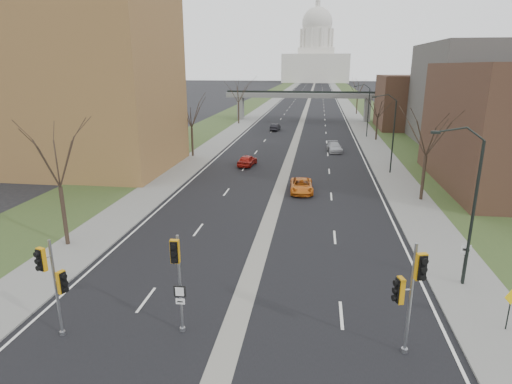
% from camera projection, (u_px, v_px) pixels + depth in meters
% --- Properties ---
extents(ground, '(700.00, 700.00, 0.00)m').
position_uv_depth(ground, '(233.00, 331.00, 19.67)').
color(ground, black).
rests_on(ground, ground).
extents(road_surface, '(20.00, 600.00, 0.01)m').
position_uv_depth(road_surface, '(310.00, 98.00, 162.04)').
color(road_surface, black).
rests_on(road_surface, ground).
extents(median_strip, '(1.20, 600.00, 0.02)m').
position_uv_depth(median_strip, '(310.00, 98.00, 162.04)').
color(median_strip, gray).
rests_on(median_strip, ground).
extents(sidewalk_right, '(4.00, 600.00, 0.12)m').
position_uv_depth(sidewalk_right, '(342.00, 98.00, 160.38)').
color(sidewalk_right, gray).
rests_on(sidewalk_right, ground).
extents(sidewalk_left, '(4.00, 600.00, 0.12)m').
position_uv_depth(sidewalk_left, '(278.00, 98.00, 163.67)').
color(sidewalk_left, gray).
rests_on(sidewalk_left, ground).
extents(grass_verge_right, '(8.00, 600.00, 0.10)m').
position_uv_depth(grass_verge_right, '(358.00, 98.00, 159.56)').
color(grass_verge_right, '#2E431F').
rests_on(grass_verge_right, ground).
extents(grass_verge_left, '(8.00, 600.00, 0.10)m').
position_uv_depth(grass_verge_left, '(263.00, 98.00, 164.50)').
color(grass_verge_left, '#2E431F').
rests_on(grass_verge_left, ground).
extents(apartment_building, '(25.00, 16.00, 22.00)m').
position_uv_depth(apartment_building, '(58.00, 72.00, 48.59)').
color(apartment_building, olive).
rests_on(apartment_building, ground).
extents(commercial_block_mid, '(18.00, 22.00, 15.00)m').
position_uv_depth(commercial_block_mid, '(487.00, 96.00, 63.06)').
color(commercial_block_mid, '#55524E').
rests_on(commercial_block_mid, ground).
extents(commercial_block_far, '(14.00, 14.00, 10.00)m').
position_uv_depth(commercial_block_far, '(416.00, 103.00, 81.67)').
color(commercial_block_far, '#4C3223').
rests_on(commercial_block_far, ground).
extents(pedestrian_bridge, '(34.00, 3.00, 6.45)m').
position_uv_depth(pedestrian_bridge, '(303.00, 98.00, 94.23)').
color(pedestrian_bridge, slate).
rests_on(pedestrian_bridge, ground).
extents(capitol, '(48.00, 42.00, 55.75)m').
position_uv_depth(capitol, '(316.00, 56.00, 318.14)').
color(capitol, silver).
rests_on(capitol, ground).
extents(streetlight_near, '(2.61, 0.20, 8.70)m').
position_uv_depth(streetlight_near, '(464.00, 163.00, 21.88)').
color(streetlight_near, black).
rests_on(streetlight_near, sidewalk_right).
extents(streetlight_mid, '(2.61, 0.20, 8.70)m').
position_uv_depth(streetlight_mid, '(388.00, 111.00, 46.56)').
color(streetlight_mid, black).
rests_on(streetlight_mid, sidewalk_right).
extents(streetlight_far, '(2.61, 0.20, 8.70)m').
position_uv_depth(streetlight_far, '(364.00, 96.00, 71.24)').
color(streetlight_far, black).
rests_on(streetlight_far, sidewalk_right).
extents(tree_left_a, '(7.20, 7.20, 9.40)m').
position_uv_depth(tree_left_a, '(55.00, 149.00, 27.16)').
color(tree_left_a, '#382B21').
rests_on(tree_left_a, sidewalk_left).
extents(tree_left_b, '(6.75, 6.75, 8.81)m').
position_uv_depth(tree_left_b, '(191.00, 110.00, 55.75)').
color(tree_left_b, '#382B21').
rests_on(tree_left_b, sidewalk_left).
extents(tree_left_c, '(7.65, 7.65, 9.99)m').
position_uv_depth(tree_left_c, '(238.00, 90.00, 87.80)').
color(tree_left_c, '#382B21').
rests_on(tree_left_c, sidewalk_left).
extents(tree_right_a, '(7.20, 7.20, 9.40)m').
position_uv_depth(tree_right_a, '(429.00, 127.00, 36.89)').
color(tree_right_a, '#382B21').
rests_on(tree_right_a, sidewalk_right).
extents(tree_right_b, '(6.30, 6.30, 8.22)m').
position_uv_depth(tree_right_b, '(379.00, 104.00, 68.44)').
color(tree_right_b, '#382B21').
rests_on(tree_right_b, sidewalk_right).
extents(tree_right_c, '(7.65, 7.65, 9.99)m').
position_uv_depth(tree_right_c, '(358.00, 86.00, 106.06)').
color(tree_right_c, '#382B21').
rests_on(tree_right_c, sidewalk_right).
extents(signal_pole_left, '(1.04, 0.78, 4.64)m').
position_uv_depth(signal_pole_left, '(53.00, 277.00, 18.32)').
color(signal_pole_left, gray).
rests_on(signal_pole_left, ground).
extents(signal_pole_median, '(0.55, 0.77, 4.74)m').
position_uv_depth(signal_pole_median, '(177.00, 268.00, 18.48)').
color(signal_pole_median, gray).
rests_on(signal_pole_median, ground).
extents(signal_pole_right, '(1.09, 0.84, 5.02)m').
position_uv_depth(signal_pole_right, '(410.00, 285.00, 17.07)').
color(signal_pole_right, gray).
rests_on(signal_pole_right, ground).
extents(speed_limit_sign, '(0.48, 0.15, 2.26)m').
position_uv_depth(speed_limit_sign, '(465.00, 256.00, 23.48)').
color(speed_limit_sign, black).
rests_on(speed_limit_sign, sidewalk_right).
extents(warning_sign, '(0.77, 0.38, 2.12)m').
position_uv_depth(warning_sign, '(510.00, 303.00, 19.21)').
color(warning_sign, black).
rests_on(warning_sign, sidewalk_right).
extents(car_left_near, '(2.17, 4.24, 1.38)m').
position_uv_depth(car_left_near, '(247.00, 160.00, 52.00)').
color(car_left_near, '#A01912').
rests_on(car_left_near, ground).
extents(car_left_far, '(1.73, 4.00, 1.28)m').
position_uv_depth(car_left_far, '(275.00, 127.00, 80.46)').
color(car_left_far, black).
rests_on(car_left_far, ground).
extents(car_right_near, '(2.44, 4.76, 1.29)m').
position_uv_depth(car_right_near, '(302.00, 186.00, 41.13)').
color(car_right_near, '#CA6415').
rests_on(car_right_near, ground).
extents(car_right_mid, '(2.31, 4.67, 1.31)m').
position_uv_depth(car_right_mid, '(335.00, 147.00, 60.52)').
color(car_right_mid, '#A3A5AB').
rests_on(car_right_mid, ground).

